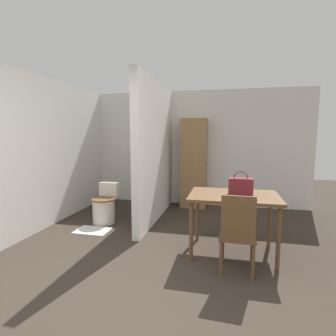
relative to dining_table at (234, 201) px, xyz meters
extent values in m
plane|color=#382D26|center=(-0.95, -1.50, -0.70)|extent=(16.00, 16.00, 0.00)
cube|color=white|center=(-0.95, 2.43, 0.55)|extent=(5.16, 0.12, 2.50)
cube|color=white|center=(-3.09, 0.43, 0.55)|extent=(0.12, 4.86, 2.50)
cube|color=white|center=(-1.38, 1.23, 0.55)|extent=(0.12, 2.27, 2.50)
cube|color=brown|center=(0.00, 0.00, 0.07)|extent=(1.12, 0.78, 0.04)
cylinder|color=brown|center=(-0.50, -0.33, -0.33)|extent=(0.05, 0.05, 0.75)
cylinder|color=brown|center=(0.50, -0.33, -0.33)|extent=(0.05, 0.05, 0.75)
cylinder|color=brown|center=(-0.50, 0.33, -0.33)|extent=(0.05, 0.05, 0.75)
cylinder|color=brown|center=(0.50, 0.33, -0.33)|extent=(0.05, 0.05, 0.75)
cube|color=brown|center=(0.04, -0.45, -0.28)|extent=(0.42, 0.42, 0.04)
cube|color=brown|center=(0.03, -0.63, -0.02)|extent=(0.36, 0.05, 0.48)
cylinder|color=brown|center=(-0.12, -0.27, -0.50)|extent=(0.04, 0.04, 0.41)
cylinder|color=brown|center=(0.22, -0.29, -0.50)|extent=(0.04, 0.04, 0.41)
cylinder|color=brown|center=(-0.13, -0.61, -0.50)|extent=(0.04, 0.04, 0.41)
cylinder|color=brown|center=(0.20, -0.63, -0.50)|extent=(0.04, 0.04, 0.41)
cylinder|color=silver|center=(-2.20, 0.74, -0.49)|extent=(0.39, 0.39, 0.42)
cylinder|color=brown|center=(-2.20, 0.74, -0.27)|extent=(0.41, 0.41, 0.02)
cube|color=silver|center=(-2.20, 1.00, -0.15)|extent=(0.34, 0.18, 0.27)
cube|color=maroon|center=(0.08, -0.02, 0.20)|extent=(0.30, 0.16, 0.22)
torus|color=maroon|center=(0.08, -0.02, 0.31)|extent=(0.18, 0.01, 0.18)
cube|color=#997047|center=(-0.79, 2.15, 0.24)|extent=(0.53, 0.40, 1.89)
sphere|color=black|center=(-0.64, 1.94, 0.34)|extent=(0.02, 0.02, 0.02)
cube|color=silver|center=(-2.20, 0.33, -0.70)|extent=(0.54, 0.37, 0.01)
camera|label=1|loc=(-0.10, -3.40, 0.85)|focal=28.00mm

